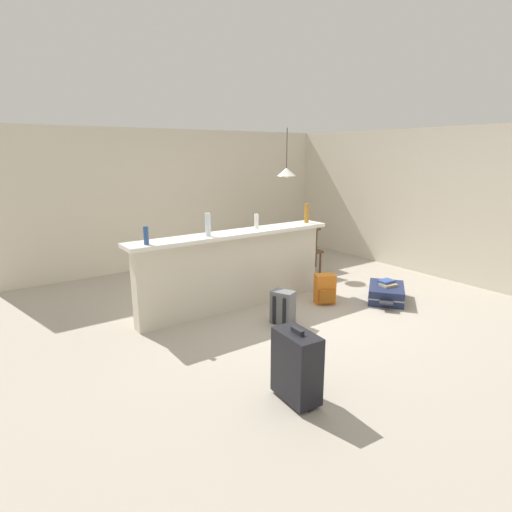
{
  "coord_description": "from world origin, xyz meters",
  "views": [
    {
      "loc": [
        -3.56,
        -4.26,
        2.1
      ],
      "look_at": [
        -0.17,
        0.5,
        0.64
      ],
      "focal_mm": 29.42,
      "sensor_mm": 36.0,
      "label": 1
    }
  ],
  "objects_px": {
    "bottle_amber": "(307,213)",
    "book_stack": "(387,283)",
    "backpack_orange": "(325,289)",
    "suitcase_flat_navy": "(386,293)",
    "pendant_lamp": "(286,172)",
    "bottle_white": "(256,221)",
    "backpack_grey": "(283,307)",
    "dining_table": "(284,233)",
    "dining_chair_near_partition": "(305,246)",
    "bottle_blue": "(146,235)",
    "suitcase_upright_black": "(297,366)",
    "bottle_clear": "(208,225)"
  },
  "relations": [
    {
      "from": "bottle_amber",
      "to": "book_stack",
      "type": "relative_size",
      "value": 1.09
    },
    {
      "from": "backpack_orange",
      "to": "suitcase_flat_navy",
      "type": "bearing_deg",
      "value": -28.48
    },
    {
      "from": "pendant_lamp",
      "to": "bottle_amber",
      "type": "bearing_deg",
      "value": -115.68
    },
    {
      "from": "pendant_lamp",
      "to": "book_stack",
      "type": "height_order",
      "value": "pendant_lamp"
    },
    {
      "from": "bottle_white",
      "to": "book_stack",
      "type": "relative_size",
      "value": 0.76
    },
    {
      "from": "pendant_lamp",
      "to": "suitcase_flat_navy",
      "type": "distance_m",
      "value": 2.76
    },
    {
      "from": "bottle_white",
      "to": "backpack_grey",
      "type": "distance_m",
      "value": 1.31
    },
    {
      "from": "bottle_white",
      "to": "dining_table",
      "type": "xyz_separation_m",
      "value": [
        1.48,
        1.19,
        -0.52
      ]
    },
    {
      "from": "bottle_white",
      "to": "dining_chair_near_partition",
      "type": "height_order",
      "value": "bottle_white"
    },
    {
      "from": "bottle_blue",
      "to": "bottle_white",
      "type": "distance_m",
      "value": 1.64
    },
    {
      "from": "bottle_amber",
      "to": "suitcase_flat_navy",
      "type": "height_order",
      "value": "bottle_amber"
    },
    {
      "from": "backpack_orange",
      "to": "bottle_blue",
      "type": "bearing_deg",
      "value": 167.17
    },
    {
      "from": "dining_chair_near_partition",
      "to": "backpack_grey",
      "type": "distance_m",
      "value": 2.24
    },
    {
      "from": "suitcase_upright_black",
      "to": "book_stack",
      "type": "relative_size",
      "value": 2.55
    },
    {
      "from": "bottle_white",
      "to": "pendant_lamp",
      "type": "relative_size",
      "value": 0.23
    },
    {
      "from": "backpack_grey",
      "to": "bottle_amber",
      "type": "bearing_deg",
      "value": 36.66
    },
    {
      "from": "bottle_blue",
      "to": "dining_chair_near_partition",
      "type": "height_order",
      "value": "bottle_blue"
    },
    {
      "from": "suitcase_flat_navy",
      "to": "suitcase_upright_black",
      "type": "distance_m",
      "value": 2.96
    },
    {
      "from": "bottle_blue",
      "to": "dining_chair_near_partition",
      "type": "xyz_separation_m",
      "value": [
        3.1,
        0.73,
        -0.65
      ]
    },
    {
      "from": "pendant_lamp",
      "to": "bottle_white",
      "type": "bearing_deg",
      "value": -142.37
    },
    {
      "from": "bottle_clear",
      "to": "backpack_grey",
      "type": "distance_m",
      "value": 1.41
    },
    {
      "from": "pendant_lamp",
      "to": "backpack_grey",
      "type": "xyz_separation_m",
      "value": [
        -1.65,
        -1.98,
        -1.55
      ]
    },
    {
      "from": "backpack_orange",
      "to": "pendant_lamp",
      "type": "bearing_deg",
      "value": 67.82
    },
    {
      "from": "pendant_lamp",
      "to": "backpack_orange",
      "type": "relative_size",
      "value": 2.05
    },
    {
      "from": "dining_chair_near_partition",
      "to": "backpack_orange",
      "type": "height_order",
      "value": "dining_chair_near_partition"
    },
    {
      "from": "suitcase_upright_black",
      "to": "backpack_orange",
      "type": "xyz_separation_m",
      "value": [
        1.91,
        1.6,
        -0.13
      ]
    },
    {
      "from": "bottle_clear",
      "to": "suitcase_flat_navy",
      "type": "xyz_separation_m",
      "value": [
        2.35,
        -1.0,
        -1.1
      ]
    },
    {
      "from": "suitcase_upright_black",
      "to": "backpack_grey",
      "type": "bearing_deg",
      "value": 54.73
    },
    {
      "from": "bottle_white",
      "to": "dining_chair_near_partition",
      "type": "xyz_separation_m",
      "value": [
        1.46,
        0.61,
        -0.65
      ]
    },
    {
      "from": "bottle_blue",
      "to": "backpack_orange",
      "type": "distance_m",
      "value": 2.61
    },
    {
      "from": "bottle_clear",
      "to": "dining_table",
      "type": "bearing_deg",
      "value": 29.34
    },
    {
      "from": "bottle_blue",
      "to": "bottle_clear",
      "type": "distance_m",
      "value": 0.82
    },
    {
      "from": "bottle_blue",
      "to": "backpack_grey",
      "type": "height_order",
      "value": "bottle_blue"
    },
    {
      "from": "dining_table",
      "to": "bottle_white",
      "type": "bearing_deg",
      "value": -141.0
    },
    {
      "from": "backpack_orange",
      "to": "bottle_white",
      "type": "bearing_deg",
      "value": 137.76
    },
    {
      "from": "bottle_clear",
      "to": "backpack_grey",
      "type": "bearing_deg",
      "value": -51.29
    },
    {
      "from": "dining_chair_near_partition",
      "to": "suitcase_upright_black",
      "type": "bearing_deg",
      "value": -132.81
    },
    {
      "from": "bottle_clear",
      "to": "dining_chair_near_partition",
      "type": "height_order",
      "value": "bottle_clear"
    },
    {
      "from": "bottle_clear",
      "to": "dining_chair_near_partition",
      "type": "distance_m",
      "value": 2.48
    },
    {
      "from": "dining_table",
      "to": "backpack_grey",
      "type": "distance_m",
      "value": 2.69
    },
    {
      "from": "book_stack",
      "to": "bottle_amber",
      "type": "bearing_deg",
      "value": 123.04
    },
    {
      "from": "bottle_clear",
      "to": "suitcase_upright_black",
      "type": "xyz_separation_m",
      "value": [
        -0.37,
        -2.16,
        -0.88
      ]
    },
    {
      "from": "bottle_blue",
      "to": "bottle_white",
      "type": "height_order",
      "value": "bottle_blue"
    },
    {
      "from": "bottle_white",
      "to": "dining_table",
      "type": "bearing_deg",
      "value": 39.0
    },
    {
      "from": "suitcase_upright_black",
      "to": "bottle_amber",
      "type": "bearing_deg",
      "value": 46.72
    },
    {
      "from": "bottle_clear",
      "to": "bottle_amber",
      "type": "distance_m",
      "value": 1.71
    },
    {
      "from": "book_stack",
      "to": "backpack_orange",
      "type": "bearing_deg",
      "value": 153.09
    },
    {
      "from": "pendant_lamp",
      "to": "book_stack",
      "type": "relative_size",
      "value": 3.28
    },
    {
      "from": "bottle_blue",
      "to": "suitcase_upright_black",
      "type": "height_order",
      "value": "bottle_blue"
    },
    {
      "from": "bottle_blue",
      "to": "backpack_grey",
      "type": "bearing_deg",
      "value": -27.35
    }
  ]
}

